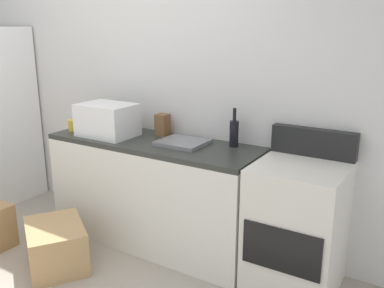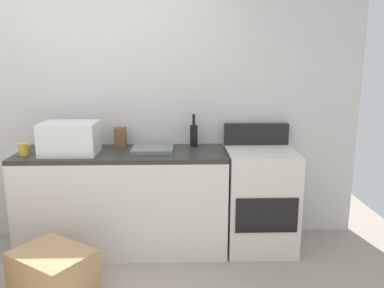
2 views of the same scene
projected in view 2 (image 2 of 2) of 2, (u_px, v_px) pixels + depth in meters
wall_back at (94, 102)px, 3.57m from camera, size 5.00×0.10×2.60m
kitchen_counter at (124, 200)px, 3.41m from camera, size 1.80×0.60×0.90m
stove_oven at (259, 197)px, 3.45m from camera, size 0.60×0.61×1.10m
microwave at (70, 138)px, 3.21m from camera, size 0.46×0.34×0.27m
sink_basin at (153, 149)px, 3.36m from camera, size 0.36×0.32×0.03m
wine_bottle at (194, 135)px, 3.50m from camera, size 0.07×0.07×0.30m
coffee_mug at (24, 149)px, 3.19m from camera, size 0.08×0.08×0.10m
knife_block at (120, 137)px, 3.48m from camera, size 0.10×0.10×0.18m
cardboard_box_medium at (53, 273)px, 2.76m from camera, size 0.68×0.65×0.34m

